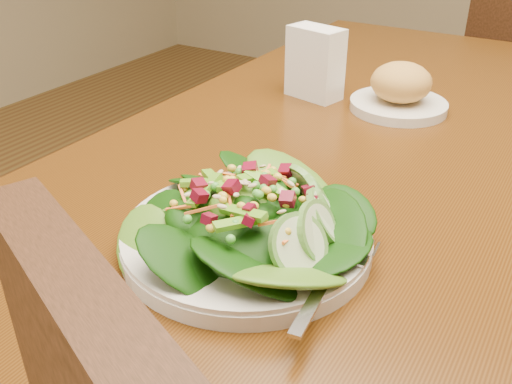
# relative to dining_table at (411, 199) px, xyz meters

# --- Properties ---
(dining_table) EXTENTS (0.90, 1.40, 0.75)m
(dining_table) POSITION_rel_dining_table_xyz_m (0.00, 0.00, 0.00)
(dining_table) COLOR #4D2C0D
(dining_table) RESTS_ON ground_plane
(salad_plate) EXTENTS (0.28, 0.27, 0.08)m
(salad_plate) POSITION_rel_dining_table_xyz_m (-0.07, -0.38, 0.13)
(salad_plate) COLOR silver
(salad_plate) RESTS_ON dining_table
(bread_plate) EXTENTS (0.17, 0.17, 0.08)m
(bread_plate) POSITION_rel_dining_table_xyz_m (-0.07, 0.11, 0.14)
(bread_plate) COLOR silver
(bread_plate) RESTS_ON dining_table
(napkin_holder) EXTENTS (0.11, 0.07, 0.13)m
(napkin_holder) POSITION_rel_dining_table_xyz_m (-0.23, 0.10, 0.17)
(napkin_holder) COLOR white
(napkin_holder) RESTS_ON dining_table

